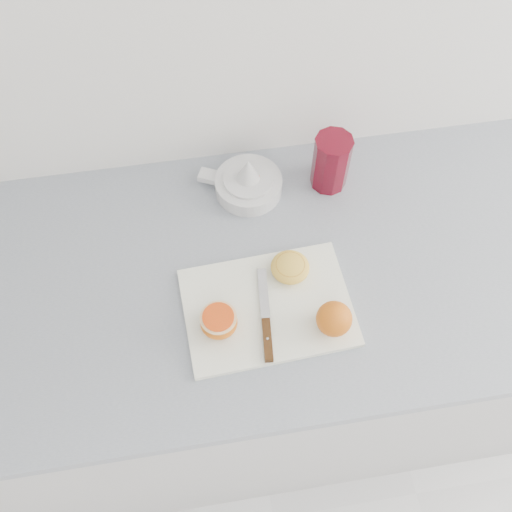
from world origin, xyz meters
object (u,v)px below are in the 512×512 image
object	(u,v)px
cutting_board	(268,307)
red_tumbler	(331,164)
counter	(298,344)
half_orange	(219,321)
citrus_juicer	(248,182)

from	to	relation	value
cutting_board	red_tumbler	world-z (taller)	red_tumbler
counter	red_tumbler	distance (m)	0.54
half_orange	cutting_board	bearing A→B (deg)	15.71
counter	half_orange	world-z (taller)	half_orange
citrus_juicer	red_tumbler	world-z (taller)	red_tumbler
counter	citrus_juicer	xyz separation A→B (m)	(-0.10, 0.19, 0.47)
citrus_juicer	counter	bearing A→B (deg)	-62.22
half_orange	citrus_juicer	distance (m)	0.33
counter	cutting_board	bearing A→B (deg)	-139.46
counter	half_orange	size ratio (longest dim) A/B	35.21
cutting_board	citrus_juicer	world-z (taller)	citrus_juicer
citrus_juicer	cutting_board	bearing A→B (deg)	-91.11
counter	cutting_board	size ratio (longest dim) A/B	7.72
cutting_board	citrus_juicer	size ratio (longest dim) A/B	1.77
counter	citrus_juicer	distance (m)	0.52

